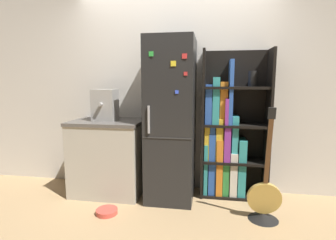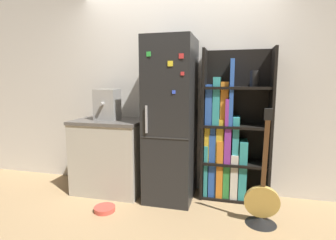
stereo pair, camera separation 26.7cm
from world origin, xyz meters
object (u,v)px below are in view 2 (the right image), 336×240
at_px(espresso_machine, 107,104).
at_px(refrigerator, 171,120).
at_px(guitar, 262,208).
at_px(bookshelf, 228,137).
at_px(pet_bowl, 105,209).

bearing_deg(espresso_machine, refrigerator, -0.22).
bearing_deg(refrigerator, guitar, -21.24).
height_order(bookshelf, pet_bowl, bookshelf).
bearing_deg(espresso_machine, pet_bowl, -69.05).
bearing_deg(refrigerator, bookshelf, 14.65).
bearing_deg(guitar, pet_bowl, -174.87).
distance_m(refrigerator, pet_bowl, 1.24).
xyz_separation_m(guitar, pet_bowl, (-1.64, -0.15, -0.14)).
bearing_deg(bookshelf, pet_bowl, -150.72).
height_order(bookshelf, guitar, bookshelf).
bearing_deg(pet_bowl, guitar, 5.13).
relative_size(refrigerator, pet_bowl, 8.24).
relative_size(espresso_machine, pet_bowl, 1.66).
xyz_separation_m(espresso_machine, guitar, (1.85, -0.40, -0.96)).
xyz_separation_m(bookshelf, pet_bowl, (-1.28, -0.72, -0.73)).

